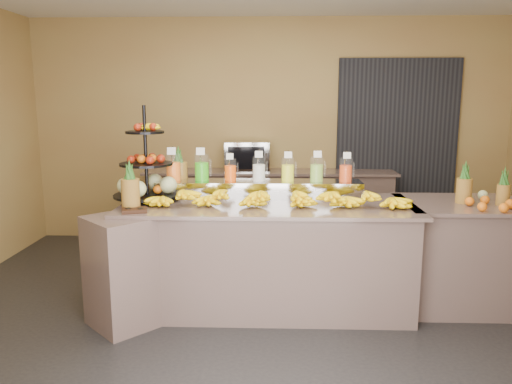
{
  "coord_description": "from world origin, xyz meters",
  "views": [
    {
      "loc": [
        0.04,
        -3.88,
        1.82
      ],
      "look_at": [
        -0.1,
        0.3,
        1.03
      ],
      "focal_mm": 35.0,
      "sensor_mm": 36.0,
      "label": 1
    }
  ],
  "objects_px": {
    "fruit_stand": "(151,176)",
    "condiment_caddy": "(134,210)",
    "right_fruit_pile": "(485,198)",
    "pitcher_tray": "(259,189)",
    "banana_heap": "(276,196)",
    "oven_warmer": "(247,156)"
  },
  "relations": [
    {
      "from": "fruit_stand",
      "to": "right_fruit_pile",
      "type": "distance_m",
      "value": 2.85
    },
    {
      "from": "banana_heap",
      "to": "right_fruit_pile",
      "type": "distance_m",
      "value": 1.74
    },
    {
      "from": "banana_heap",
      "to": "fruit_stand",
      "type": "bearing_deg",
      "value": 170.02
    },
    {
      "from": "condiment_caddy",
      "to": "right_fruit_pile",
      "type": "distance_m",
      "value": 2.88
    },
    {
      "from": "right_fruit_pile",
      "to": "pitcher_tray",
      "type": "bearing_deg",
      "value": 170.11
    },
    {
      "from": "pitcher_tray",
      "to": "banana_heap",
      "type": "bearing_deg",
      "value": -67.48
    },
    {
      "from": "oven_warmer",
      "to": "banana_heap",
      "type": "bearing_deg",
      "value": -83.14
    },
    {
      "from": "oven_warmer",
      "to": "fruit_stand",
      "type": "bearing_deg",
      "value": -114.95
    },
    {
      "from": "condiment_caddy",
      "to": "pitcher_tray",
      "type": "bearing_deg",
      "value": 33.49
    },
    {
      "from": "fruit_stand",
      "to": "condiment_caddy",
      "type": "bearing_deg",
      "value": -109.22
    },
    {
      "from": "fruit_stand",
      "to": "condiment_caddy",
      "type": "height_order",
      "value": "fruit_stand"
    },
    {
      "from": "condiment_caddy",
      "to": "oven_warmer",
      "type": "height_order",
      "value": "oven_warmer"
    },
    {
      "from": "banana_heap",
      "to": "right_fruit_pile",
      "type": "bearing_deg",
      "value": 1.22
    },
    {
      "from": "condiment_caddy",
      "to": "right_fruit_pile",
      "type": "xyz_separation_m",
      "value": [
        2.87,
        0.31,
        0.05
      ]
    },
    {
      "from": "fruit_stand",
      "to": "condiment_caddy",
      "type": "relative_size",
      "value": 4.29
    },
    {
      "from": "fruit_stand",
      "to": "condiment_caddy",
      "type": "xyz_separation_m",
      "value": [
        -0.03,
        -0.47,
        -0.2
      ]
    },
    {
      "from": "banana_heap",
      "to": "condiment_caddy",
      "type": "bearing_deg",
      "value": -166.23
    },
    {
      "from": "right_fruit_pile",
      "to": "fruit_stand",
      "type": "bearing_deg",
      "value": 176.85
    },
    {
      "from": "banana_heap",
      "to": "fruit_stand",
      "type": "height_order",
      "value": "fruit_stand"
    },
    {
      "from": "pitcher_tray",
      "to": "condiment_caddy",
      "type": "height_order",
      "value": "pitcher_tray"
    },
    {
      "from": "condiment_caddy",
      "to": "oven_warmer",
      "type": "relative_size",
      "value": 0.35
    },
    {
      "from": "oven_warmer",
      "to": "condiment_caddy",
      "type": "bearing_deg",
      "value": -111.39
    }
  ]
}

